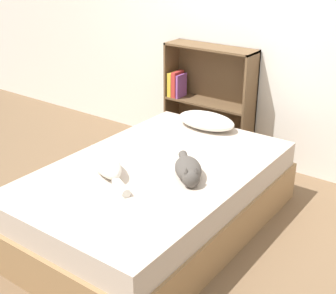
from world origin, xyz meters
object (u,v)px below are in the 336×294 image
Objects in this scene: cat_light at (105,163)px; bookshelf at (208,100)px; bed at (156,198)px; pillow at (206,121)px; cat_dark at (188,170)px.

cat_light is 1.65m from bookshelf.
pillow reaches higher than bed.
bed is 0.91m from pillow.
pillow is 0.93m from cat_dark.
bed is at bearing -130.14° from cat_dark.
bookshelf is at bearing 106.58° from bed.
bookshelf reaches higher than cat_dark.
pillow is at bearing 97.27° from bed.
cat_dark is 0.39× the size of bookshelf.
pillow is 1.12m from cat_light.
bookshelf reaches higher than bed.
cat_dark is at bearing -63.40° from bookshelf.
cat_dark is at bearing -65.47° from pillow.
bed is 1.90× the size of bookshelf.
cat_light reaches higher than pillow.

